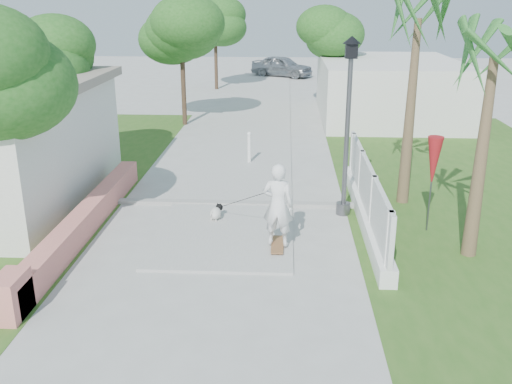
# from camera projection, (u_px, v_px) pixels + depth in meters

# --- Properties ---
(ground) EXTENTS (90.00, 90.00, 0.00)m
(ground) POSITION_uv_depth(u_px,v_px,m) (200.00, 328.00, 9.62)
(ground) COLOR #B7B7B2
(ground) RESTS_ON ground
(path_strip) EXTENTS (3.20, 36.00, 0.06)m
(path_strip) POSITION_uv_depth(u_px,v_px,m) (258.00, 107.00, 28.49)
(path_strip) COLOR #B7B7B2
(path_strip) RESTS_ON ground
(curb) EXTENTS (6.50, 0.25, 0.10)m
(curb) POSITION_uv_depth(u_px,v_px,m) (232.00, 203.00, 15.27)
(curb) COLOR #999993
(curb) RESTS_ON ground
(grass_left) EXTENTS (8.00, 20.00, 0.01)m
(grass_left) POSITION_uv_depth(u_px,v_px,m) (12.00, 178.00, 17.52)
(grass_left) COLOR #315C1D
(grass_left) RESTS_ON ground
(grass_right) EXTENTS (8.00, 20.00, 0.01)m
(grass_right) POSITION_uv_depth(u_px,v_px,m) (475.00, 186.00, 16.82)
(grass_right) COLOR #315C1D
(grass_right) RESTS_ON ground
(pink_wall) EXTENTS (0.45, 8.20, 0.80)m
(pink_wall) POSITION_uv_depth(u_px,v_px,m) (79.00, 227.00, 13.04)
(pink_wall) COLOR #DF8472
(pink_wall) RESTS_ON ground
(lattice_fence) EXTENTS (0.35, 7.00, 1.50)m
(lattice_fence) POSITION_uv_depth(u_px,v_px,m) (366.00, 201.00, 14.00)
(lattice_fence) COLOR white
(lattice_fence) RESTS_ON ground
(building_right) EXTENTS (6.00, 8.00, 2.60)m
(building_right) POSITION_uv_depth(u_px,v_px,m) (388.00, 89.00, 25.89)
(building_right) COLOR silver
(building_right) RESTS_ON ground
(street_lamp) EXTENTS (0.44, 0.44, 4.44)m
(street_lamp) POSITION_uv_depth(u_px,v_px,m) (348.00, 121.00, 13.88)
(street_lamp) COLOR #59595E
(street_lamp) RESTS_ON ground
(bollard) EXTENTS (0.14, 0.14, 1.09)m
(bollard) POSITION_uv_depth(u_px,v_px,m) (249.00, 147.00, 18.86)
(bollard) COLOR white
(bollard) RESTS_ON ground
(patio_umbrella) EXTENTS (0.36, 0.36, 2.30)m
(patio_umbrella) POSITION_uv_depth(u_px,v_px,m) (433.00, 163.00, 13.08)
(patio_umbrella) COLOR #59595E
(patio_umbrella) RESTS_ON ground
(tree_left_mid) EXTENTS (3.20, 3.20, 4.85)m
(tree_left_mid) POSITION_uv_depth(u_px,v_px,m) (53.00, 61.00, 16.76)
(tree_left_mid) COLOR #4C3826
(tree_left_mid) RESTS_ON ground
(tree_path_left) EXTENTS (3.40, 3.40, 5.23)m
(tree_path_left) POSITION_uv_depth(u_px,v_px,m) (182.00, 34.00, 23.61)
(tree_path_left) COLOR #4C3826
(tree_path_left) RESTS_ON ground
(tree_path_right) EXTENTS (3.00, 3.00, 4.79)m
(tree_path_right) POSITION_uv_depth(u_px,v_px,m) (325.00, 36.00, 27.18)
(tree_path_right) COLOR #4C3826
(tree_path_right) RESTS_ON ground
(tree_path_far) EXTENTS (3.20, 3.20, 5.17)m
(tree_path_far) POSITION_uv_depth(u_px,v_px,m) (215.00, 23.00, 33.04)
(tree_path_far) COLOR #4C3826
(tree_path_far) RESTS_ON ground
(palm_far) EXTENTS (1.80, 1.80, 5.30)m
(palm_far) POSITION_uv_depth(u_px,v_px,m) (417.00, 31.00, 14.06)
(palm_far) COLOR brown
(palm_far) RESTS_ON ground
(palm_near) EXTENTS (1.80, 1.80, 4.70)m
(palm_near) POSITION_uv_depth(u_px,v_px,m) (493.00, 70.00, 11.08)
(palm_near) COLOR brown
(palm_near) RESTS_ON ground
(skateboarder) EXTENTS (1.94, 2.26, 1.97)m
(skateboarder) POSITION_uv_depth(u_px,v_px,m) (247.00, 201.00, 13.09)
(skateboarder) COLOR brown
(skateboarder) RESTS_ON ground
(dog) EXTENTS (0.41, 0.58, 0.42)m
(dog) POSITION_uv_depth(u_px,v_px,m) (216.00, 212.00, 14.14)
(dog) COLOR silver
(dog) RESTS_ON ground
(parked_car) EXTENTS (4.54, 3.32, 1.44)m
(parked_car) POSITION_uv_depth(u_px,v_px,m) (282.00, 66.00, 39.22)
(parked_car) COLOR #A9ABB0
(parked_car) RESTS_ON ground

